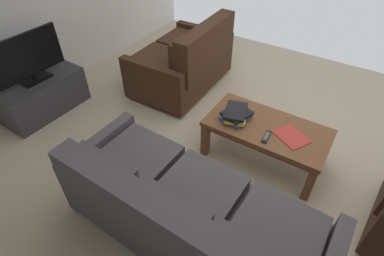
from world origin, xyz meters
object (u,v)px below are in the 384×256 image
at_px(book_stack, 236,114).
at_px(sofa_main, 187,216).
at_px(loveseat_near, 185,61).
at_px(tv_stand, 42,95).
at_px(tv_remote, 266,137).
at_px(coffee_table, 267,132).
at_px(flat_tv, 27,58).
at_px(loose_magazine, 291,136).

bearing_deg(book_stack, sofa_main, 98.47).
bearing_deg(loveseat_near, tv_stand, 50.14).
xyz_separation_m(sofa_main, loveseat_near, (1.23, -1.83, 0.02)).
height_order(loveseat_near, tv_remote, loveseat_near).
relative_size(loveseat_near, coffee_table, 1.18).
distance_m(coffee_table, tv_remote, 0.18).
distance_m(loveseat_near, tv_remote, 1.64).
bearing_deg(loveseat_near, tv_remote, 149.18).
distance_m(flat_tv, tv_remote, 2.58).
height_order(tv_remote, loose_magazine, tv_remote).
height_order(coffee_table, loose_magazine, loose_magazine).
relative_size(coffee_table, tv_stand, 1.17).
height_order(coffee_table, tv_remote, tv_remote).
relative_size(loveseat_near, tv_remote, 8.03).
xyz_separation_m(flat_tv, book_stack, (-2.17, -0.58, -0.22)).
xyz_separation_m(loveseat_near, flat_tv, (1.11, 1.33, 0.33)).
bearing_deg(flat_tv, tv_stand, -71.47).
height_order(loveseat_near, tv_stand, loveseat_near).
relative_size(sofa_main, flat_tv, 2.51).
relative_size(sofa_main, book_stack, 6.13).
bearing_deg(flat_tv, sofa_main, 167.97).
xyz_separation_m(coffee_table, flat_tv, (2.47, 0.64, 0.34)).
xyz_separation_m(flat_tv, tv_remote, (-2.52, -0.49, -0.26)).
bearing_deg(coffee_table, loose_magazine, 174.46).
bearing_deg(loveseat_near, book_stack, 144.82).
xyz_separation_m(coffee_table, book_stack, (0.30, 0.06, 0.12)).
bearing_deg(flat_tv, loveseat_near, -129.81).
xyz_separation_m(sofa_main, coffee_table, (-0.14, -1.14, 0.01)).
distance_m(book_stack, tv_remote, 0.36).
distance_m(sofa_main, book_stack, 1.10).
bearing_deg(sofa_main, loose_magazine, -108.18).
distance_m(loveseat_near, book_stack, 1.31).
bearing_deg(tv_remote, loose_magazine, -145.00).
distance_m(tv_stand, book_stack, 2.26).
bearing_deg(coffee_table, sofa_main, 83.13).
xyz_separation_m(book_stack, tv_remote, (-0.34, 0.09, -0.04)).
bearing_deg(tv_stand, loose_magazine, -167.15).
height_order(loveseat_near, loose_magazine, loveseat_near).
xyz_separation_m(loveseat_near, tv_remote, (-1.41, 0.84, 0.07)).
distance_m(sofa_main, loveseat_near, 2.20).
xyz_separation_m(coffee_table, tv_stand, (2.47, 0.64, -0.14)).
height_order(loveseat_near, book_stack, loveseat_near).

